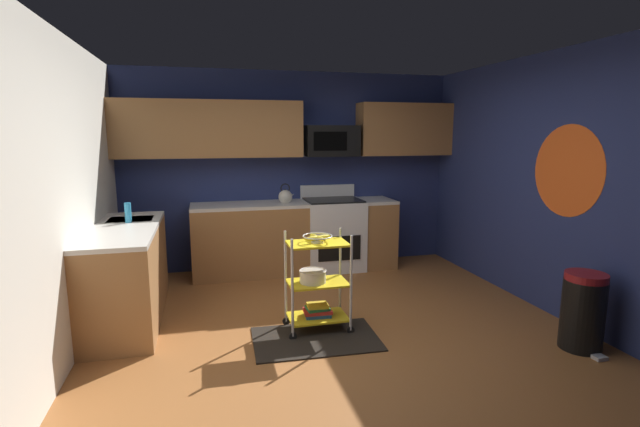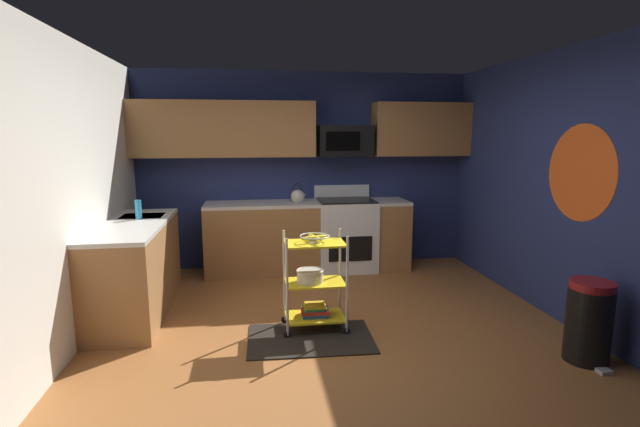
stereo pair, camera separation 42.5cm
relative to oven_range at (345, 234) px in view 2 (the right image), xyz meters
name	(u,v)px [view 2 (the right image)]	position (x,y,z in m)	size (l,w,h in m)	color
floor	(337,340)	(-0.50, -2.10, -0.50)	(4.40, 4.80, 0.04)	#995B2D
wall_back	(305,171)	(-0.50, 0.33, 0.82)	(4.52, 0.06, 2.60)	navy
wall_left	(55,199)	(-2.73, -2.10, 0.82)	(0.06, 4.80, 2.60)	silver
wall_right	(578,189)	(1.73, -2.10, 0.82)	(0.06, 4.80, 2.60)	navy
wall_flower_decal	(580,173)	(1.69, -2.16, 0.97)	(0.88, 0.88, 0.00)	#E5591E
counter_run	(249,247)	(-1.27, -0.47, -0.01)	(3.52, 2.35, 0.92)	#9E6B3D
oven_range	(345,234)	(0.00, 0.00, 0.00)	(0.76, 0.65, 1.10)	white
upper_cabinets	(298,129)	(-0.62, 0.13, 1.37)	(4.40, 0.33, 0.70)	#9E6B3D
microwave	(345,141)	(0.00, 0.10, 1.22)	(0.70, 0.39, 0.40)	black
rolling_cart	(315,282)	(-0.67, -1.88, -0.03)	(0.60, 0.36, 0.91)	silver
fruit_bowl	(315,237)	(-0.67, -1.88, 0.40)	(0.27, 0.27, 0.07)	silver
mixing_bowl_large	(310,276)	(-0.72, -1.88, 0.04)	(0.25, 0.25, 0.11)	silver
book_stack	(315,310)	(-0.67, -1.88, -0.29)	(0.26, 0.18, 0.12)	#1E4C8C
kettle	(298,196)	(-0.64, 0.00, 0.52)	(0.21, 0.18, 0.26)	beige
dish_soap_bottle	(138,210)	(-2.39, -0.96, 0.54)	(0.06, 0.06, 0.20)	#2D8CBF
trash_can	(589,322)	(1.40, -2.80, -0.15)	(0.34, 0.42, 0.66)	black
floor_rug	(311,339)	(-0.74, -2.09, -0.47)	(1.10, 0.70, 0.01)	black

